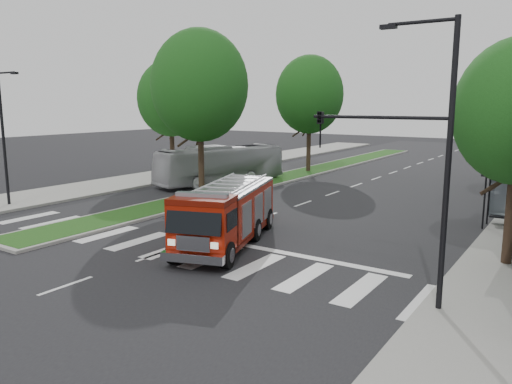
% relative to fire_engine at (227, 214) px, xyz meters
% --- Properties ---
extents(ground, '(140.00, 140.00, 0.00)m').
position_rel_fire_engine_xyz_m(ground, '(-1.39, 1.24, -1.27)').
color(ground, black).
rests_on(ground, ground).
extents(sidewalk_left, '(5.00, 80.00, 0.15)m').
position_rel_fire_engine_xyz_m(sidewalk_left, '(-15.89, 11.24, -1.19)').
color(sidewalk_left, gray).
rests_on(sidewalk_left, ground).
extents(median, '(3.00, 50.00, 0.15)m').
position_rel_fire_engine_xyz_m(median, '(-7.39, 19.24, -1.19)').
color(median, gray).
rests_on(median, ground).
extents(tree_median_near, '(5.80, 5.80, 10.16)m').
position_rel_fire_engine_xyz_m(tree_median_near, '(-7.39, 7.24, 5.55)').
color(tree_median_near, black).
rests_on(tree_median_near, ground).
extents(tree_median_far, '(5.60, 5.60, 9.72)m').
position_rel_fire_engine_xyz_m(tree_median_far, '(-7.39, 21.24, 5.22)').
color(tree_median_far, black).
rests_on(tree_median_far, ground).
extents(tree_left_mid, '(5.20, 5.20, 9.16)m').
position_rel_fire_engine_xyz_m(tree_left_mid, '(-15.39, 13.24, 4.89)').
color(tree_left_mid, black).
rests_on(tree_left_mid, ground).
extents(streetlight_right_near, '(4.08, 0.22, 8.00)m').
position_rel_fire_engine_xyz_m(streetlight_right_near, '(8.23, -2.26, 3.40)').
color(streetlight_right_near, black).
rests_on(streetlight_right_near, ground).
extents(streetlight_left_near, '(1.90, 0.20, 7.50)m').
position_rel_fire_engine_xyz_m(streetlight_left_near, '(-14.75, -0.76, 2.93)').
color(streetlight_left_near, black).
rests_on(streetlight_left_near, ground).
extents(fire_engine, '(4.54, 7.95, 2.64)m').
position_rel_fire_engine_xyz_m(fire_engine, '(0.00, 0.00, 0.00)').
color(fire_engine, '#630F05').
rests_on(fire_engine, ground).
extents(city_bus, '(5.24, 10.27, 2.79)m').
position_rel_fire_engine_xyz_m(city_bus, '(-9.89, 12.40, 0.13)').
color(city_bus, '#B6B6BA').
rests_on(city_bus, ground).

